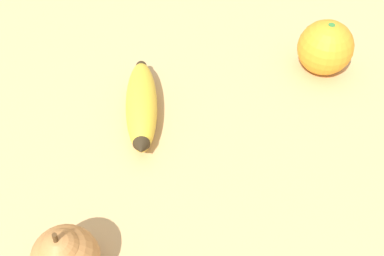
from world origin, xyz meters
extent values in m
plane|color=tan|center=(0.00, 0.00, 0.00)|extent=(3.00, 3.00, 0.00)
ellipsoid|color=gold|center=(0.00, 0.06, 0.02)|extent=(0.17, 0.05, 0.04)
cone|color=#2D2314|center=(-0.09, 0.06, 0.03)|extent=(0.03, 0.02, 0.03)
sphere|color=#2D2314|center=(0.08, 0.06, 0.02)|extent=(0.02, 0.02, 0.02)
sphere|color=orange|center=(0.08, -0.23, 0.04)|extent=(0.09, 0.09, 0.09)
cylinder|color=#337A33|center=(0.08, -0.23, 0.08)|extent=(0.01, 0.01, 0.00)
sphere|color=#B2753D|center=(-0.24, 0.14, 0.06)|extent=(0.05, 0.05, 0.05)
cylinder|color=#4C3319|center=(-0.24, 0.14, 0.08)|extent=(0.01, 0.01, 0.02)
camera|label=1|loc=(-0.45, 0.02, 0.49)|focal=42.00mm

